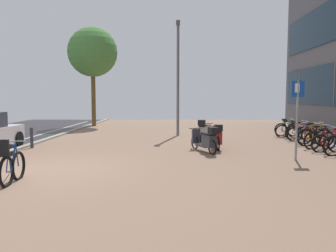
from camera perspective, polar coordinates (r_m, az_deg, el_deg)
ground at (r=9.32m, az=-12.05°, el=-7.64°), size 21.00×40.00×0.13m
bicycle_foreground at (r=8.60m, az=-25.20°, el=-6.24°), size 0.64×1.37×1.09m
bicycle_rack_01 at (r=13.35m, az=25.54°, el=-2.64°), size 1.31×0.48×0.95m
bicycle_rack_02 at (r=14.02m, az=24.36°, el=-2.22°), size 1.37×0.48×0.98m
bicycle_rack_03 at (r=14.73m, az=23.67°, el=-1.80°), size 1.43×0.48×1.03m
bicycle_rack_04 at (r=15.45m, az=23.07°, el=-1.59°), size 1.31×0.48×0.94m
bicycle_rack_05 at (r=16.09m, az=21.71°, el=-1.28°), size 1.32×0.48×0.95m
bicycle_rack_06 at (r=16.81m, az=21.22°, el=-1.04°), size 1.25×0.48×0.92m
bicycle_rack_07 at (r=17.42m, az=19.68°, el=-0.79°), size 1.29×0.48×0.92m
bicycle_rack_08 at (r=18.17m, az=19.54°, el=-0.53°), size 1.32×0.48×0.94m
scooter_near at (r=12.12m, az=6.49°, el=-2.41°), size 0.97×1.76×0.97m
scooter_mid at (r=12.96m, az=8.16°, el=-1.89°), size 0.52×1.85×1.00m
scooter_far at (r=14.79m, az=6.06°, el=-0.97°), size 0.79×1.80×1.04m
parking_sign at (r=11.28m, az=21.03°, el=2.34°), size 0.40×0.07×2.49m
lamp_post at (r=17.26m, az=1.70°, el=9.01°), size 0.20×0.52×5.76m
street_tree at (r=23.57m, az=-12.64°, el=12.08°), size 3.31×3.31×6.62m
bollard_far at (r=14.11m, az=-22.09°, el=-1.86°), size 0.12×0.12×0.80m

